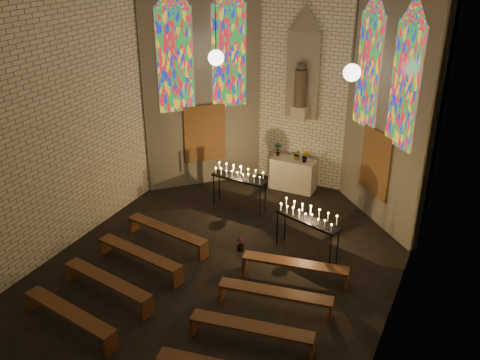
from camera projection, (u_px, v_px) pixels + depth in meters
name	position (u px, v px, depth m)	size (l,w,h in m)	color
floor	(208.00, 282.00, 12.37)	(12.00, 12.00, 0.00)	black
room	(269.00, 90.00, 13.52)	(8.22, 12.43, 7.00)	#F2E9CB
altar	(293.00, 174.00, 16.59)	(1.40, 0.60, 1.00)	beige
flower_vase_left	(278.00, 150.00, 16.55)	(0.22, 0.15, 0.41)	#4C723F
flower_vase_center	(297.00, 155.00, 16.29)	(0.30, 0.26, 0.33)	#4C723F
flower_vase_right	(305.00, 157.00, 16.09)	(0.20, 0.16, 0.36)	#4C723F
aisle_flower_pot	(241.00, 244.00, 13.51)	(0.20, 0.20, 0.36)	#4C723F
votive_stand_left	(239.00, 175.00, 15.23)	(1.66, 0.50, 1.21)	black
votive_stand_right	(308.00, 217.00, 12.97)	(1.76, 0.89, 1.26)	black
pew_left_0	(167.00, 231.00, 13.70)	(2.48, 0.74, 0.47)	#512D17
pew_right_0	(295.00, 265.00, 12.32)	(2.48, 0.74, 0.47)	#512D17
pew_left_1	(139.00, 255.00, 12.72)	(2.48, 0.74, 0.47)	#512D17
pew_right_1	(275.00, 294.00, 11.34)	(2.48, 0.74, 0.47)	#512D17
pew_left_2	(107.00, 282.00, 11.75)	(2.48, 0.74, 0.47)	#512D17
pew_right_2	(252.00, 329.00, 10.37)	(2.48, 0.74, 0.47)	#512D17
pew_left_3	(69.00, 314.00, 10.77)	(2.48, 0.74, 0.47)	#512D17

